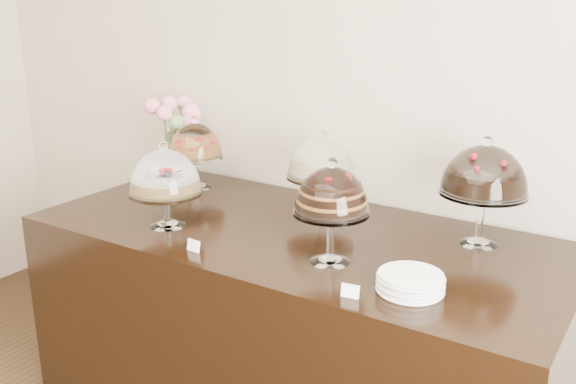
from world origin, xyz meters
The scene contains 11 objects.
wall_back centered at (0.00, 3.00, 1.50)m, with size 5.00×0.04×3.00m, color beige.
display_counter centered at (-0.05, 2.45, 0.45)m, with size 2.20×1.00×0.90m, color black.
cake_stand_sugar_sponge centered at (-0.53, 2.21, 1.12)m, with size 0.30×0.30×0.36m.
cake_stand_choco_layer centered at (0.23, 2.25, 1.15)m, with size 0.27×0.27×0.39m.
cake_stand_cheesecake centered at (-0.08, 2.72, 1.13)m, with size 0.31×0.31×0.37m.
cake_stand_dark_choco centered at (0.63, 2.72, 1.18)m, with size 0.34×0.34×0.43m.
cake_stand_fruit_tart centered at (-0.79, 2.71, 1.12)m, with size 0.27×0.27×0.36m.
flower_vase centered at (-0.98, 2.79, 1.16)m, with size 0.28×0.26×0.43m.
plate_stack centered at (0.57, 2.18, 0.93)m, with size 0.22×0.22×0.06m.
price_card_left centered at (-0.25, 2.06, 0.92)m, with size 0.06×0.01×0.04m, color white.
price_card_right centered at (0.42, 2.04, 0.92)m, with size 0.06×0.01×0.04m, color white.
Camera 1 is at (1.27, 0.36, 1.83)m, focal length 40.00 mm.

